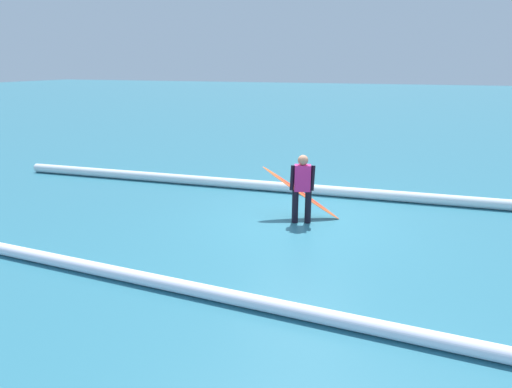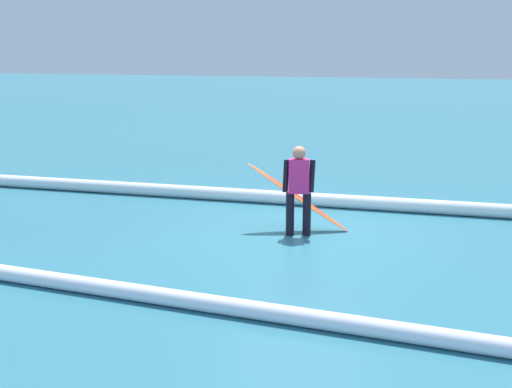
{
  "view_description": "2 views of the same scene",
  "coord_description": "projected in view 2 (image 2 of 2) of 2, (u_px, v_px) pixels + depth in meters",
  "views": [
    {
      "loc": [
        -2.21,
        9.01,
        3.35
      ],
      "look_at": [
        0.42,
        1.75,
        1.07
      ],
      "focal_mm": 31.05,
      "sensor_mm": 36.0,
      "label": 1
    },
    {
      "loc": [
        -3.09,
        10.75,
        3.02
      ],
      "look_at": [
        0.24,
        1.42,
        0.95
      ],
      "focal_mm": 47.88,
      "sensor_mm": 36.0,
      "label": 2
    }
  ],
  "objects": [
    {
      "name": "wave_crest_midground",
      "position": [
        388.0,
        330.0,
        7.28
      ],
      "size": [
        20.61,
        0.99,
        0.21
      ],
      "primitive_type": "cylinder",
      "rotation": [
        0.0,
        1.57,
        -0.04
      ],
      "color": "white",
      "rests_on": "ground_plane"
    },
    {
      "name": "surfer",
      "position": [
        299.0,
        186.0,
        11.29
      ],
      "size": [
        0.5,
        0.3,
        1.51
      ],
      "rotation": [
        0.0,
        0.0,
        3.44
      ],
      "color": "black",
      "rests_on": "ground_plane"
    },
    {
      "name": "wave_crest_foreground",
      "position": [
        353.0,
        202.0,
        13.36
      ],
      "size": [
        19.32,
        1.36,
        0.27
      ],
      "primitive_type": "cylinder",
      "rotation": [
        0.0,
        1.57,
        0.06
      ],
      "color": "silver",
      "rests_on": "ground_plane"
    },
    {
      "name": "ground_plane",
      "position": [
        298.0,
        234.0,
        11.54
      ],
      "size": [
        143.14,
        143.14,
        0.0
      ],
      "primitive_type": "plane",
      "color": "#2B6D81"
    },
    {
      "name": "surfboard",
      "position": [
        298.0,
        197.0,
        11.69
      ],
      "size": [
        1.79,
        0.6,
        1.18
      ],
      "color": "#E55926",
      "rests_on": "ground_plane"
    }
  ]
}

